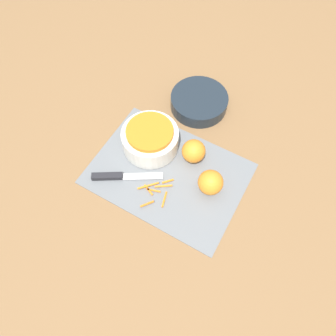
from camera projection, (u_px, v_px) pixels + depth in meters
ground_plane at (168, 174)px, 1.01m from camera, size 4.00×4.00×0.00m
cutting_board at (168, 173)px, 1.00m from camera, size 0.46×0.33×0.01m
bowl_speckled at (150, 138)px, 1.01m from camera, size 0.18×0.18×0.08m
bowl_dark at (199, 102)px, 1.12m from camera, size 0.19×0.19×0.05m
knife at (115, 176)px, 0.99m from camera, size 0.19×0.13×0.02m
orange_left at (211, 182)px, 0.94m from camera, size 0.07×0.07×0.07m
orange_right at (194, 151)px, 1.00m from camera, size 0.07×0.07×0.07m
peel_pile at (156, 191)px, 0.97m from camera, size 0.10×0.13×0.01m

